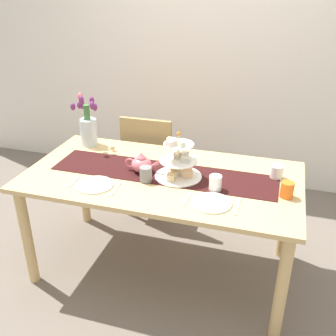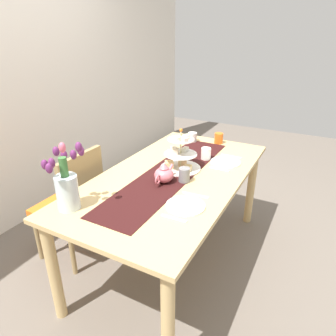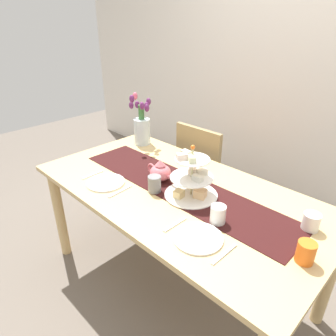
% 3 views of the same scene
% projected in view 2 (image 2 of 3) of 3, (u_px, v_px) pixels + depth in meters
% --- Properties ---
extents(ground_plane, '(8.00, 8.00, 0.00)m').
position_uv_depth(ground_plane, '(173.00, 258.00, 2.45)').
color(ground_plane, '#6B6056').
extents(room_wall_rear, '(6.00, 0.08, 2.60)m').
position_uv_depth(room_wall_rear, '(12.00, 80.00, 2.59)').
color(room_wall_rear, silver).
rests_on(room_wall_rear, ground_plane).
extents(dining_table, '(1.77, 0.92, 0.75)m').
position_uv_depth(dining_table, '(173.00, 187.00, 2.18)').
color(dining_table, tan).
rests_on(dining_table, ground_plane).
extents(chair_left, '(0.42, 0.42, 0.91)m').
position_uv_depth(chair_left, '(73.00, 202.00, 2.28)').
color(chair_left, '#9C8254').
rests_on(chair_left, ground_plane).
extents(table_runner, '(1.47, 0.33, 0.00)m').
position_uv_depth(table_runner, '(170.00, 173.00, 2.15)').
color(table_runner, black).
rests_on(table_runner, dining_table).
extents(tiered_cake_stand, '(0.30, 0.30, 0.30)m').
position_uv_depth(tiered_cake_stand, '(180.00, 157.00, 2.19)').
color(tiered_cake_stand, beige).
rests_on(tiered_cake_stand, table_runner).
extents(teapot, '(0.24, 0.13, 0.14)m').
position_uv_depth(teapot, '(164.00, 174.00, 2.00)').
color(teapot, '#D66B75').
rests_on(teapot, table_runner).
extents(tulip_vase, '(0.22, 0.20, 0.41)m').
position_uv_depth(tulip_vase, '(67.00, 185.00, 1.67)').
color(tulip_vase, silver).
rests_on(tulip_vase, dining_table).
extents(cream_jug, '(0.08, 0.08, 0.08)m').
position_uv_depth(cream_jug, '(192.00, 137.00, 2.76)').
color(cream_jug, white).
rests_on(cream_jug, dining_table).
extents(dinner_plate_left, '(0.23, 0.23, 0.01)m').
position_uv_depth(dinner_plate_left, '(185.00, 206.00, 1.74)').
color(dinner_plate_left, white).
rests_on(dinner_plate_left, dining_table).
extents(fork_left, '(0.02, 0.15, 0.01)m').
position_uv_depth(fork_left, '(174.00, 218.00, 1.63)').
color(fork_left, silver).
rests_on(fork_left, dining_table).
extents(knife_left, '(0.03, 0.17, 0.01)m').
position_uv_depth(knife_left, '(195.00, 195.00, 1.86)').
color(knife_left, silver).
rests_on(knife_left, dining_table).
extents(dinner_plate_right, '(0.23, 0.23, 0.01)m').
position_uv_depth(dinner_plate_right, '(226.00, 162.00, 2.33)').
color(dinner_plate_right, white).
rests_on(dinner_plate_right, dining_table).
extents(fork_right, '(0.02, 0.15, 0.01)m').
position_uv_depth(fork_right, '(219.00, 169.00, 2.21)').
color(fork_right, silver).
rests_on(fork_right, dining_table).
extents(knife_right, '(0.02, 0.17, 0.01)m').
position_uv_depth(knife_right, '(231.00, 156.00, 2.44)').
color(knife_right, silver).
rests_on(knife_right, dining_table).
extents(mug_grey, '(0.08, 0.08, 0.09)m').
position_uv_depth(mug_grey, '(184.00, 175.00, 2.01)').
color(mug_grey, slate).
rests_on(mug_grey, table_runner).
extents(mug_white_text, '(0.08, 0.08, 0.09)m').
position_uv_depth(mug_white_text, '(206.00, 154.00, 2.37)').
color(mug_white_text, white).
rests_on(mug_white_text, dining_table).
extents(mug_orange, '(0.08, 0.08, 0.09)m').
position_uv_depth(mug_orange, '(219.00, 138.00, 2.72)').
color(mug_orange, orange).
rests_on(mug_orange, dining_table).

